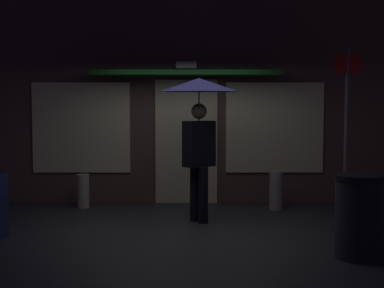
% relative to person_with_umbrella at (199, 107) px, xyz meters
% --- Properties ---
extents(ground_plane, '(18.00, 18.00, 0.00)m').
position_rel_person_with_umbrella_xyz_m(ground_plane, '(-0.21, -0.57, -1.73)').
color(ground_plane, '#2D2D33').
extents(building_facade, '(9.05, 1.00, 4.35)m').
position_rel_person_with_umbrella_xyz_m(building_facade, '(-0.21, 1.77, 0.42)').
color(building_facade, brown).
rests_on(building_facade, ground).
extents(person_with_umbrella, '(1.18, 1.18, 2.16)m').
position_rel_person_with_umbrella_xyz_m(person_with_umbrella, '(0.00, 0.00, 0.00)').
color(person_with_umbrella, black).
rests_on(person_with_umbrella, ground).
extents(street_sign_post, '(0.40, 0.07, 2.65)m').
position_rel_person_with_umbrella_xyz_m(street_sign_post, '(2.33, 0.47, -0.23)').
color(street_sign_post, '#595B60').
rests_on(street_sign_post, ground).
extents(sidewalk_bollard, '(0.21, 0.21, 0.58)m').
position_rel_person_with_umbrella_xyz_m(sidewalk_bollard, '(-1.97, 1.13, -1.44)').
color(sidewalk_bollard, '#B2A899').
rests_on(sidewalk_bollard, ground).
extents(sidewalk_bollard_2, '(0.23, 0.23, 0.65)m').
position_rel_person_with_umbrella_xyz_m(sidewalk_bollard_2, '(1.31, 0.98, -1.40)').
color(sidewalk_bollard_2, '#9E998E').
rests_on(sidewalk_bollard_2, ground).
extents(trash_bin, '(0.59, 0.59, 0.97)m').
position_rel_person_with_umbrella_xyz_m(trash_bin, '(1.84, -1.95, -1.24)').
color(trash_bin, '#2D2D33').
rests_on(trash_bin, ground).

